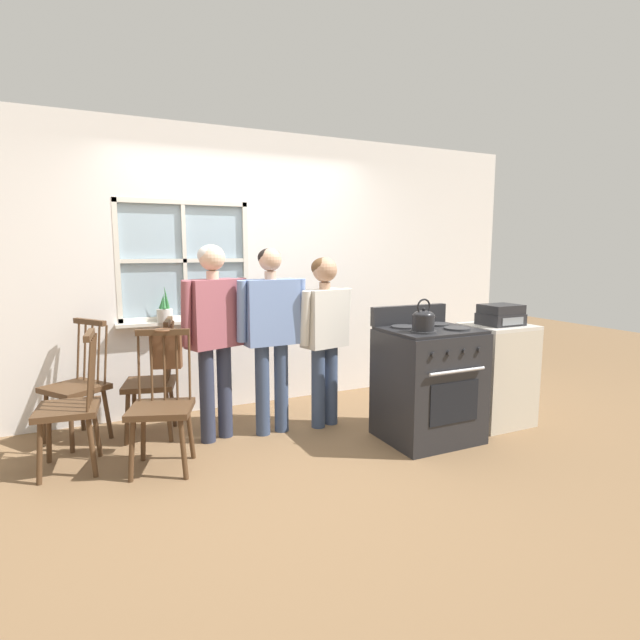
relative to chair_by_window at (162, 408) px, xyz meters
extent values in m
plane|color=brown|center=(0.98, -0.17, -0.45)|extent=(16.00, 16.00, 0.00)
cube|color=white|center=(2.60, 1.23, 0.90)|extent=(3.16, 0.06, 2.70)
cube|color=white|center=(0.42, 1.23, 0.00)|extent=(1.21, 0.06, 0.90)
cube|color=white|center=(0.42, 1.23, 1.91)|extent=(1.21, 0.06, 0.69)
cube|color=silver|center=(0.42, 1.15, 0.44)|extent=(1.27, 0.10, 0.03)
cube|color=#9EB7C6|center=(0.42, 1.24, 1.01)|extent=(1.15, 0.01, 1.05)
cube|color=silver|center=(0.42, 1.21, 1.01)|extent=(0.04, 0.02, 1.11)
cube|color=silver|center=(0.42, 1.21, 1.01)|extent=(1.21, 0.02, 0.04)
cube|color=silver|center=(-0.17, 1.21, 1.01)|extent=(0.04, 0.03, 1.11)
cube|color=silver|center=(1.01, 1.21, 1.01)|extent=(0.04, 0.03, 1.11)
cube|color=silver|center=(0.42, 1.21, 1.54)|extent=(1.21, 0.03, 0.04)
cube|color=silver|center=(0.42, 1.21, 0.47)|extent=(1.21, 0.03, 0.04)
cube|color=#4C331E|center=(-0.01, -0.02, 0.00)|extent=(0.53, 0.52, 0.04)
cylinder|color=#4C331E|center=(-0.22, -0.12, -0.24)|extent=(0.08, 0.06, 0.43)
cylinder|color=#4C331E|center=(0.10, -0.23, -0.24)|extent=(0.06, 0.08, 0.43)
cylinder|color=#4C331E|center=(-0.12, 0.19, -0.24)|extent=(0.06, 0.08, 0.43)
cylinder|color=#4C331E|center=(0.21, 0.07, -0.24)|extent=(0.08, 0.06, 0.43)
cylinder|color=#4C331E|center=(-0.12, 0.20, 0.25)|extent=(0.04, 0.07, 0.50)
cylinder|color=#4C331E|center=(-0.04, 0.17, 0.25)|extent=(0.04, 0.07, 0.50)
cylinder|color=#4C331E|center=(0.05, 0.14, 0.25)|extent=(0.04, 0.07, 0.50)
cylinder|color=#4C331E|center=(0.13, 0.11, 0.25)|extent=(0.04, 0.07, 0.50)
cylinder|color=#4C331E|center=(0.22, 0.08, 0.25)|extent=(0.04, 0.07, 0.50)
cube|color=#4C331E|center=(0.05, 0.14, 0.52)|extent=(0.37, 0.16, 0.04)
cube|color=#4C331E|center=(0.00, 0.71, 0.00)|extent=(0.49, 0.50, 0.04)
cylinder|color=#4C331E|center=(-0.11, 0.91, -0.24)|extent=(0.07, 0.08, 0.43)
cylinder|color=#4C331E|center=(-0.20, 0.58, -0.24)|extent=(0.08, 0.07, 0.43)
cylinder|color=#4C331E|center=(0.20, 0.83, -0.24)|extent=(0.08, 0.07, 0.43)
cylinder|color=#4C331E|center=(0.12, 0.50, -0.24)|extent=(0.07, 0.08, 0.43)
cylinder|color=#4C331E|center=(0.21, 0.84, 0.25)|extent=(0.07, 0.03, 0.50)
cylinder|color=#4C331E|center=(0.19, 0.75, 0.25)|extent=(0.07, 0.03, 0.50)
cylinder|color=#4C331E|center=(0.17, 0.67, 0.25)|extent=(0.07, 0.03, 0.50)
cylinder|color=#4C331E|center=(0.14, 0.58, 0.25)|extent=(0.07, 0.03, 0.50)
cylinder|color=#4C331E|center=(0.12, 0.49, 0.25)|extent=(0.07, 0.03, 0.50)
cube|color=#4C331E|center=(0.17, 0.67, 0.52)|extent=(0.13, 0.38, 0.04)
cube|color=#4C331E|center=(-0.60, 0.26, 0.00)|extent=(0.44, 0.46, 0.04)
cylinder|color=#4C331E|center=(-0.74, 0.44, -0.24)|extent=(0.07, 0.07, 0.43)
cylinder|color=#4C331E|center=(-0.78, 0.11, -0.24)|extent=(0.07, 0.07, 0.43)
cylinder|color=#4C331E|center=(-0.42, 0.41, -0.24)|extent=(0.07, 0.07, 0.43)
cylinder|color=#4C331E|center=(-0.46, 0.07, -0.24)|extent=(0.07, 0.07, 0.43)
cylinder|color=#4C331E|center=(-0.41, 0.42, 0.25)|extent=(0.07, 0.03, 0.50)
cylinder|color=#4C331E|center=(-0.42, 0.33, 0.25)|extent=(0.07, 0.03, 0.50)
cylinder|color=#4C331E|center=(-0.43, 0.24, 0.25)|extent=(0.07, 0.03, 0.50)
cylinder|color=#4C331E|center=(-0.44, 0.15, 0.25)|extent=(0.07, 0.03, 0.50)
cylinder|color=#4C331E|center=(-0.45, 0.06, 0.25)|extent=(0.07, 0.03, 0.50)
cube|color=#4C331E|center=(-0.43, 0.24, 0.52)|extent=(0.08, 0.38, 0.04)
cube|color=#4C331E|center=(-0.56, 0.84, 0.00)|extent=(0.57, 0.57, 0.04)
cylinder|color=#4C331E|center=(-0.79, 0.89, -0.24)|extent=(0.09, 0.06, 0.43)
cylinder|color=#4C331E|center=(-0.60, 0.61, -0.24)|extent=(0.06, 0.09, 0.43)
cylinder|color=#4C331E|center=(-0.52, 1.07, -0.24)|extent=(0.06, 0.09, 0.43)
cylinder|color=#4C331E|center=(-0.33, 0.79, -0.24)|extent=(0.09, 0.06, 0.43)
cylinder|color=#4C331E|center=(-0.52, 1.08, 0.25)|extent=(0.07, 0.05, 0.50)
cylinder|color=#4C331E|center=(-0.47, 1.01, 0.25)|extent=(0.07, 0.05, 0.50)
cylinder|color=#4C331E|center=(-0.42, 0.93, 0.25)|extent=(0.07, 0.05, 0.50)
cylinder|color=#4C331E|center=(-0.37, 0.86, 0.25)|extent=(0.07, 0.05, 0.50)
cylinder|color=#4C331E|center=(-0.32, 0.78, 0.25)|extent=(0.07, 0.05, 0.50)
cube|color=#4C331E|center=(-0.42, 0.93, 0.52)|extent=(0.25, 0.34, 0.04)
cylinder|color=#2D3347|center=(0.40, 0.36, -0.06)|extent=(0.12, 0.12, 0.78)
cylinder|color=#2D3347|center=(0.56, 0.42, -0.06)|extent=(0.12, 0.12, 0.78)
cube|color=#934C56|center=(0.48, 0.39, 0.60)|extent=(0.48, 0.34, 0.55)
cylinder|color=#934C56|center=(0.25, 0.29, 0.62)|extent=(0.11, 0.13, 0.51)
cylinder|color=#934C56|center=(0.73, 0.46, 0.62)|extent=(0.11, 0.13, 0.51)
cylinder|color=beige|center=(0.48, 0.39, 0.91)|extent=(0.10, 0.10, 0.07)
sphere|color=beige|center=(0.48, 0.39, 1.04)|extent=(0.21, 0.21, 0.21)
ellipsoid|color=silver|center=(0.48, 0.41, 1.06)|extent=(0.21, 0.21, 0.17)
cylinder|color=#384766|center=(0.86, 0.33, -0.06)|extent=(0.12, 0.12, 0.77)
cylinder|color=#384766|center=(1.03, 0.34, -0.06)|extent=(0.12, 0.12, 0.77)
cube|color=#6B84B7|center=(0.95, 0.33, 0.59)|extent=(0.46, 0.24, 0.54)
cylinder|color=#6B84B7|center=(0.68, 0.30, 0.62)|extent=(0.08, 0.11, 0.50)
cylinder|color=#6B84B7|center=(1.21, 0.33, 0.62)|extent=(0.08, 0.11, 0.50)
cylinder|color=tan|center=(0.95, 0.33, 0.90)|extent=(0.10, 0.10, 0.07)
sphere|color=tan|center=(0.95, 0.33, 1.03)|extent=(0.19, 0.19, 0.19)
ellipsoid|color=black|center=(0.95, 0.35, 1.04)|extent=(0.19, 0.19, 0.15)
cylinder|color=#384766|center=(1.36, 0.28, -0.09)|extent=(0.12, 0.12, 0.71)
cylinder|color=#384766|center=(1.50, 0.32, -0.09)|extent=(0.12, 0.12, 0.71)
cube|color=beige|center=(1.43, 0.30, 0.52)|extent=(0.42, 0.30, 0.50)
cylinder|color=beige|center=(1.21, 0.23, 0.54)|extent=(0.10, 0.12, 0.47)
cylinder|color=beige|center=(1.66, 0.34, 0.54)|extent=(0.10, 0.12, 0.47)
cylinder|color=tan|center=(1.43, 0.30, 0.80)|extent=(0.10, 0.10, 0.06)
sphere|color=tan|center=(1.43, 0.30, 0.94)|extent=(0.21, 0.21, 0.21)
ellipsoid|color=brown|center=(1.43, 0.32, 0.95)|extent=(0.22, 0.22, 0.17)
cube|color=#232326|center=(2.06, -0.34, 0.00)|extent=(0.74, 0.64, 0.90)
cube|color=black|center=(2.06, -0.34, 0.46)|extent=(0.72, 0.61, 0.02)
cylinder|color=#2D2D30|center=(1.90, -0.47, 0.48)|extent=(0.20, 0.20, 0.02)
cylinder|color=#2D2D30|center=(2.23, -0.47, 0.48)|extent=(0.20, 0.20, 0.02)
cylinder|color=#2D2D30|center=(1.90, -0.22, 0.48)|extent=(0.20, 0.20, 0.02)
cylinder|color=#2D2D30|center=(2.23, -0.22, 0.48)|extent=(0.20, 0.20, 0.02)
cube|color=#232326|center=(2.06, -0.05, 0.56)|extent=(0.74, 0.06, 0.16)
cube|color=black|center=(2.06, -0.67, -0.05)|extent=(0.46, 0.01, 0.32)
cylinder|color=silver|center=(2.06, -0.69, 0.20)|extent=(0.52, 0.02, 0.02)
cylinder|color=#232326|center=(1.84, -0.68, 0.34)|extent=(0.04, 0.02, 0.04)
cylinder|color=#232326|center=(1.99, -0.68, 0.34)|extent=(0.04, 0.02, 0.04)
cylinder|color=#232326|center=(2.14, -0.68, 0.34)|extent=(0.04, 0.02, 0.04)
cylinder|color=#232326|center=(2.28, -0.68, 0.34)|extent=(0.04, 0.02, 0.04)
cylinder|color=black|center=(1.90, -0.47, 0.55)|extent=(0.17, 0.17, 0.12)
ellipsoid|color=black|center=(1.90, -0.47, 0.61)|extent=(0.16, 0.16, 0.07)
sphere|color=black|center=(1.90, -0.47, 0.66)|extent=(0.03, 0.03, 0.03)
cylinder|color=black|center=(1.98, -0.47, 0.57)|extent=(0.08, 0.03, 0.07)
torus|color=black|center=(1.90, -0.47, 0.68)|extent=(0.12, 0.01, 0.12)
cylinder|color=beige|center=(0.21, 1.14, 0.51)|extent=(0.14, 0.14, 0.12)
cylinder|color=#33261C|center=(0.21, 1.14, 0.56)|extent=(0.13, 0.13, 0.01)
cone|color=#2D7038|center=(0.23, 1.15, 0.68)|extent=(0.06, 0.05, 0.22)
cone|color=#2D7038|center=(0.19, 1.15, 0.63)|extent=(0.06, 0.05, 0.13)
cone|color=#2D7038|center=(0.21, 1.12, 0.64)|extent=(0.04, 0.08, 0.15)
cube|color=brown|center=(0.08, 0.22, 0.36)|extent=(0.24, 0.16, 0.26)
torus|color=brown|center=(0.05, 0.15, 0.53)|extent=(0.16, 0.16, 0.01)
cube|color=beige|center=(2.84, -0.30, -0.01)|extent=(0.55, 0.50, 0.87)
cube|color=beige|center=(2.84, -0.30, 0.44)|extent=(0.55, 0.50, 0.03)
cube|color=#232326|center=(2.84, -0.32, 0.50)|extent=(0.34, 0.28, 0.10)
cube|color=#232326|center=(2.84, -0.32, 0.59)|extent=(0.32, 0.27, 0.08)
cube|color=gray|center=(2.84, -0.46, 0.50)|extent=(0.24, 0.01, 0.06)
camera|label=1|loc=(-0.45, -3.55, 1.11)|focal=28.00mm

